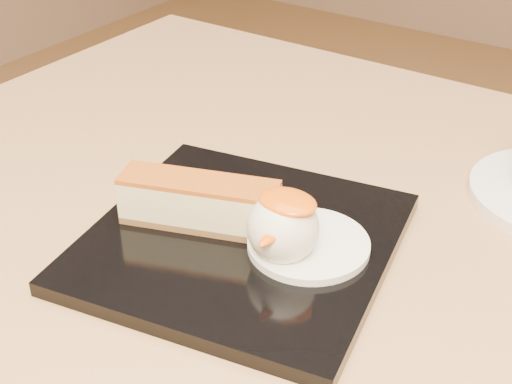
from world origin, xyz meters
The scene contains 6 objects.
dessert_plate centered at (0.00, 0.00, 0.73)m, with size 0.22×0.22×0.01m, color black.
cheesecake centered at (-0.03, 0.00, 0.75)m, with size 0.12×0.07×0.04m.
cream_smear centered at (0.05, 0.02, 0.73)m, with size 0.09×0.09×0.01m, color white.
ice_cream_scoop centered at (0.04, 0.00, 0.76)m, with size 0.05×0.05×0.05m, color white.
mango_sauce centered at (0.05, 0.00, 0.78)m, with size 0.04×0.03×0.01m, color #FE6108.
mint_sprig centered at (0.02, 0.04, 0.74)m, with size 0.03×0.02×0.00m.
Camera 1 is at (0.26, -0.35, 1.04)m, focal length 50.00 mm.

